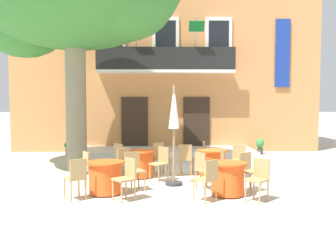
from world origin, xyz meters
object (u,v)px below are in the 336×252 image
Objects in this scene: cafe_table_near_tree at (212,163)px; cafe_chair_far_side_2 at (161,161)px; cafe_chair_front_1 at (204,168)px; cafe_chair_middle_3 at (127,176)px; cafe_chair_near_tree_1 at (186,157)px; cafe_table_far_side at (140,164)px; ground_planter_right at (260,145)px; cafe_table_middle at (105,177)px; cafe_chair_near_tree_0 at (207,154)px; cafe_chair_far_side_1 at (121,162)px; cafe_umbrella at (174,120)px; cafe_chair_middle_0 at (134,168)px; cafe_chair_middle_1 at (90,167)px; cafe_chair_front_0 at (248,169)px; ground_planter_left at (69,148)px; cafe_chair_middle_2 at (76,176)px; cafe_chair_front_2 at (208,177)px; cafe_chair_near_tree_2 at (218,162)px; cafe_table_front at (228,178)px; cafe_chair_front_3 at (259,177)px; cafe_chair_near_tree_3 at (239,158)px; cafe_chair_far_side_3 at (160,156)px.

cafe_chair_far_side_2 reaches higher than cafe_table_near_tree.
cafe_chair_middle_3 is at bearing -152.10° from cafe_chair_front_1.
cafe_chair_near_tree_1 is 1.32m from cafe_table_far_side.
cafe_table_near_tree is at bearing -120.04° from ground_planter_right.
cafe_chair_near_tree_0 is at bearing 46.02° from cafe_table_middle.
cafe_chair_far_side_1 is 1.41× the size of ground_planter_right.
cafe_umbrella reaches higher than cafe_table_far_side.
cafe_chair_middle_3 is at bearing -95.33° from cafe_chair_middle_0.
cafe_chair_middle_1 is 3.84m from cafe_chair_front_0.
ground_planter_left is at bearing 117.17° from cafe_chair_middle_0.
cafe_chair_middle_3 is at bearing -0.50° from cafe_chair_middle_2.
cafe_chair_near_tree_0 and cafe_chair_middle_0 have the same top height.
cafe_chair_near_tree_1 is 1.00× the size of cafe_chair_front_2.
cafe_chair_near_tree_2 is at bearing 120.62° from cafe_chair_front_0.
cafe_table_middle is 3.39m from cafe_chair_front_0.
cafe_table_front is at bearing -3.46° from cafe_table_middle.
cafe_chair_middle_0 is 1.09m from cafe_chair_middle_1.
cafe_umbrella is at bearing 144.08° from cafe_chair_front_1.
ground_planter_left is at bearing 127.24° from cafe_chair_far_side_2.
cafe_chair_front_3 is 1.41× the size of ground_planter_right.
cafe_chair_near_tree_3 and cafe_chair_far_side_2 have the same top height.
cafe_table_far_side is at bearing 86.30° from cafe_chair_middle_3.
cafe_table_front is (-0.69, -2.11, -0.14)m from cafe_chair_near_tree_3.
cafe_chair_middle_1 and cafe_chair_front_0 have the same top height.
cafe_chair_front_3 is (0.00, -0.96, 0.00)m from cafe_chair_front_0.
cafe_chair_front_1 is 1.41× the size of ground_planter_right.
cafe_chair_middle_1 is 1.00× the size of cafe_chair_front_0.
cafe_chair_middle_2 is 6.90m from ground_planter_left.
cafe_chair_near_tree_3 is 2.80m from cafe_table_far_side.
cafe_umbrella is (2.16, 1.44, 1.14)m from cafe_chair_middle_2.
cafe_chair_middle_2 reaches higher than cafe_table_front.
cafe_chair_front_0 is at bearing -19.13° from cafe_umbrella.
cafe_table_front is (0.06, -2.20, 0.00)m from cafe_table_near_tree.
cafe_table_near_tree is at bearing -86.26° from cafe_chair_near_tree_0.
cafe_chair_near_tree_2 is 1.05× the size of cafe_table_far_side.
cafe_chair_near_tree_2 and cafe_chair_middle_3 have the same top height.
cafe_chair_front_0 is at bearing -59.38° from cafe_chair_near_tree_2.
cafe_chair_near_tree_2 is 2.20m from cafe_table_far_side.
cafe_table_middle is at bearing -133.11° from cafe_chair_near_tree_1.
cafe_chair_middle_2 is 1.63× the size of ground_planter_left.
cafe_chair_front_1 is at bearing -3.92° from cafe_chair_middle_1.
cafe_chair_middle_2 and cafe_chair_far_side_3 have the same top height.
ground_planter_left is (-3.01, 4.24, -0.08)m from cafe_table_far_side.
ground_planter_left is at bearing -178.12° from ground_planter_right.
cafe_chair_middle_1 reaches higher than cafe_table_near_tree.
cafe_chair_middle_1 is 2.48m from cafe_chair_far_side_3.
cafe_chair_front_3 and cafe_chair_far_side_1 have the same top height.
cafe_chair_middle_2 is at bearing -151.69° from cafe_chair_near_tree_2.
cafe_table_front is at bearing -59.17° from cafe_chair_far_side_3.
ground_planter_right is (3.27, 4.26, -0.17)m from cafe_chair_near_tree_1.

